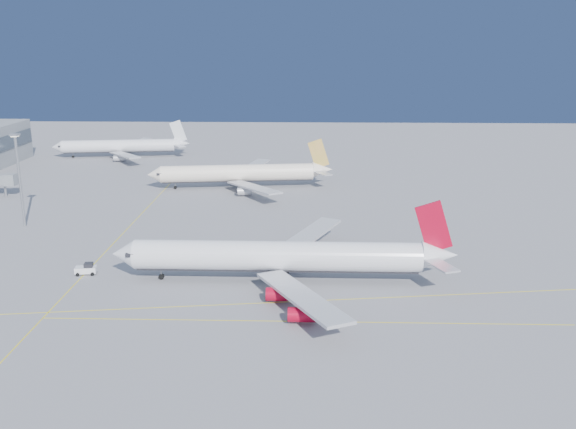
# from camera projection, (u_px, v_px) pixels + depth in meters

# --- Properties ---
(ground) EXTENTS (500.00, 500.00, 0.00)m
(ground) POSITION_uv_depth(u_px,v_px,m) (280.00, 290.00, 121.98)
(ground) COLOR slate
(ground) RESTS_ON ground
(taxiway_lines) EXTENTS (118.86, 140.00, 0.02)m
(taxiway_lines) POSITION_uv_depth(u_px,v_px,m) (208.00, 277.00, 128.52)
(taxiway_lines) COLOR yellow
(taxiway_lines) RESTS_ON ground
(airliner_virgin) EXTENTS (67.59, 60.90, 16.72)m
(airliner_virgin) POSITION_uv_depth(u_px,v_px,m) (284.00, 257.00, 125.08)
(airliner_virgin) COLOR white
(airliner_virgin) RESTS_ON ground
(airliner_etihad) EXTENTS (59.02, 54.11, 15.41)m
(airliner_etihad) POSITION_uv_depth(u_px,v_px,m) (242.00, 173.00, 203.96)
(airliner_etihad) COLOR white
(airliner_etihad) RESTS_ON ground
(airliner_third) EXTENTS (54.30, 49.64, 14.58)m
(airliner_third) POSITION_uv_depth(u_px,v_px,m) (122.00, 146.00, 256.60)
(airliner_third) COLOR white
(airliner_third) RESTS_ON ground
(pushback_tug) EXTENTS (4.41, 3.03, 2.34)m
(pushback_tug) POSITION_uv_depth(u_px,v_px,m) (86.00, 269.00, 129.78)
(pushback_tug) COLOR white
(pushback_tug) RESTS_ON ground
(light_mast) EXTENTS (2.04, 2.04, 23.64)m
(light_mast) POSITION_uv_depth(u_px,v_px,m) (19.00, 173.00, 159.28)
(light_mast) COLOR gray
(light_mast) RESTS_ON ground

